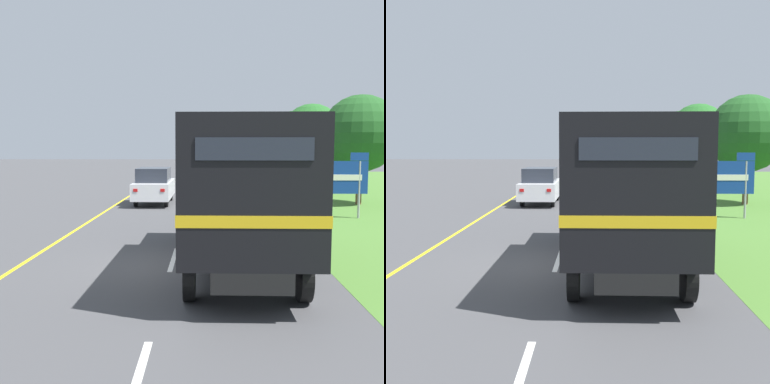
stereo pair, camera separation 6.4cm
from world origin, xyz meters
The scene contains 13 objects.
ground_plane centered at (0.00, 0.00, 0.00)m, with size 200.00×200.00×0.00m, color #444447.
edge_line_yellow centered at (-3.70, 14.35, 0.00)m, with size 0.12×61.57×0.01m, color yellow.
centre_dash_near centered at (0.00, 0.72, 0.00)m, with size 0.12×2.60×0.01m, color white.
centre_dash_mid_a centered at (0.00, 7.32, 0.00)m, with size 0.12×2.60×0.01m, color white.
centre_dash_mid_b centered at (0.00, 13.92, 0.00)m, with size 0.12×2.60×0.01m, color white.
centre_dash_far centered at (0.00, 20.52, 0.00)m, with size 0.12×2.60×0.01m, color white.
centre_dash_farthest centered at (0.00, 27.12, 0.00)m, with size 0.12×2.60×0.01m, color white.
horse_trailer_truck centered at (1.60, -0.26, 1.93)m, with size 2.49×7.81×3.43m.
lead_car_white centered at (-1.83, 12.86, 0.93)m, with size 1.80×4.57×1.83m.
highway_sign centered at (6.26, 8.05, 1.63)m, with size 2.22×0.09×2.66m.
roadside_tree_near centered at (8.50, 12.88, 3.55)m, with size 3.84×3.84×5.47m.
roadside_tree_mid centered at (7.79, 20.90, 3.70)m, with size 4.04×4.04×5.73m.
roadside_tree_far centered at (8.40, 30.04, 3.72)m, with size 4.48×4.48×5.97m.
Camera 1 is at (0.86, -11.44, 2.88)m, focal length 45.00 mm.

